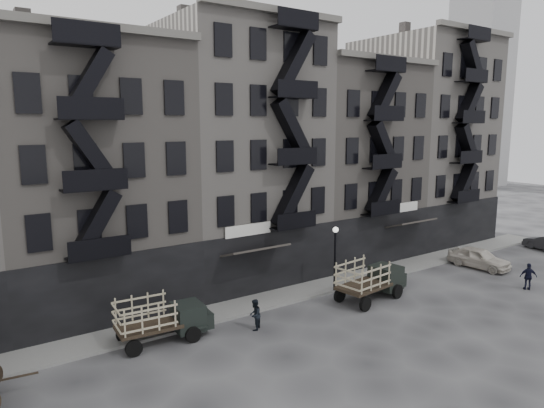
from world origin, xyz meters
TOP-DOWN VIEW (x-y plane):
  - ground at (0.00, 0.00)m, footprint 140.00×140.00m
  - sidewalk at (0.00, 3.75)m, footprint 55.00×2.50m
  - building_midwest at (-10.00, 9.83)m, footprint 10.00×11.35m
  - building_center at (-0.00, 9.82)m, footprint 10.00×11.35m
  - building_mideast at (10.00, 9.83)m, footprint 10.00×11.35m
  - building_east at (20.00, 9.82)m, footprint 10.00×11.35m
  - lamp_post at (3.00, 2.60)m, footprint 0.36×0.36m
  - stake_truck_west at (-8.76, 2.14)m, footprint 4.78×2.22m
  - stake_truck_east at (4.00, 0.39)m, footprint 5.26×2.60m
  - car_east at (15.47, 0.47)m, footprint 2.21×4.63m
  - pedestrian_mid at (-4.23, 0.71)m, footprint 1.01×0.99m
  - policeman at (13.68, -4.15)m, footprint 1.03×1.03m

SIDE VIEW (x-z plane):
  - ground at x=0.00m, z-range 0.00..0.00m
  - sidewalk at x=0.00m, z-range 0.00..0.15m
  - car_east at x=15.47m, z-range 0.00..1.53m
  - pedestrian_mid at x=-4.23m, z-range 0.00..1.64m
  - policeman at x=13.68m, z-range 0.00..1.76m
  - stake_truck_west at x=-8.76m, z-range 0.17..2.51m
  - stake_truck_east at x=4.00m, z-range 0.18..2.73m
  - lamp_post at x=3.00m, z-range 0.64..4.92m
  - building_midwest at x=-10.00m, z-range -0.60..15.60m
  - building_mideast at x=10.00m, z-range -0.60..15.60m
  - building_center at x=0.00m, z-range -0.60..17.60m
  - building_east at x=20.00m, z-range -0.60..18.60m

